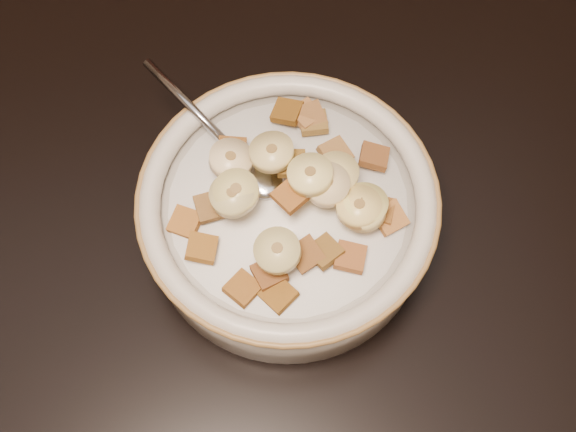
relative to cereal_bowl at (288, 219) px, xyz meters
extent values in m
cylinder|color=#BDB7A9|center=(0.00, 0.00, 0.00)|extent=(0.21, 0.21, 0.05)
cylinder|color=white|center=(0.00, 0.00, 0.02)|extent=(0.17, 0.17, 0.00)
ellipsoid|color=#9497A2|center=(-0.02, 0.03, 0.03)|extent=(0.06, 0.06, 0.01)
cube|color=#9B672B|center=(0.07, -0.02, 0.03)|extent=(0.03, 0.03, 0.01)
cube|color=olive|center=(0.03, 0.06, 0.03)|extent=(0.02, 0.02, 0.01)
cube|color=brown|center=(0.04, -0.05, 0.03)|extent=(0.03, 0.03, 0.01)
cube|color=brown|center=(0.01, 0.07, 0.03)|extent=(0.03, 0.03, 0.01)
cube|color=brown|center=(-0.01, -0.07, 0.03)|extent=(0.03, 0.03, 0.01)
cube|color=brown|center=(0.00, -0.01, 0.05)|extent=(0.03, 0.03, 0.01)
cube|color=brown|center=(-0.02, -0.05, 0.03)|extent=(0.03, 0.03, 0.01)
cube|color=brown|center=(0.07, 0.03, 0.03)|extent=(0.03, 0.03, 0.01)
cube|color=brown|center=(-0.06, -0.03, 0.03)|extent=(0.03, 0.02, 0.01)
cube|color=brown|center=(0.06, -0.02, 0.03)|extent=(0.03, 0.03, 0.01)
cube|color=#9C5E34|center=(0.02, 0.07, 0.03)|extent=(0.03, 0.03, 0.01)
cube|color=brown|center=(-0.07, -0.01, 0.03)|extent=(0.03, 0.03, 0.01)
cube|color=brown|center=(-0.05, 0.00, 0.03)|extent=(0.02, 0.02, 0.01)
cube|color=brown|center=(0.01, -0.04, 0.04)|extent=(0.03, 0.03, 0.01)
cube|color=brown|center=(0.01, 0.02, 0.05)|extent=(0.02, 0.02, 0.01)
cube|color=olive|center=(0.04, 0.03, 0.03)|extent=(0.03, 0.03, 0.01)
cube|color=brown|center=(0.02, 0.07, 0.03)|extent=(0.02, 0.03, 0.01)
cube|color=brown|center=(0.02, -0.04, 0.03)|extent=(0.03, 0.03, 0.01)
cube|color=brown|center=(-0.04, 0.04, 0.04)|extent=(0.02, 0.02, 0.01)
cube|color=#9A6123|center=(-0.04, -0.06, 0.03)|extent=(0.03, 0.03, 0.01)
cylinder|color=#D4BB74|center=(0.03, 0.01, 0.05)|extent=(0.04, 0.04, 0.01)
cylinder|color=#F9E285|center=(-0.01, 0.03, 0.06)|extent=(0.04, 0.04, 0.02)
cylinder|color=#D7C373|center=(-0.01, -0.05, 0.05)|extent=(0.04, 0.04, 0.01)
cylinder|color=#FCE1A7|center=(-0.04, 0.03, 0.05)|extent=(0.04, 0.04, 0.02)
cylinder|color=#FFEB98|center=(0.02, 0.00, 0.06)|extent=(0.04, 0.04, 0.01)
cylinder|color=#D1BB76|center=(-0.04, 0.00, 0.05)|extent=(0.04, 0.04, 0.01)
cylinder|color=#F7E68A|center=(0.05, -0.02, 0.04)|extent=(0.04, 0.04, 0.01)
cylinder|color=#EAC473|center=(0.05, -0.02, 0.05)|extent=(0.03, 0.03, 0.01)
cylinder|color=#DCD183|center=(-0.04, 0.00, 0.06)|extent=(0.04, 0.04, 0.01)
cylinder|color=beige|center=(0.03, 0.00, 0.05)|extent=(0.04, 0.04, 0.01)
cylinder|color=#F2DF7B|center=(0.05, -0.02, 0.05)|extent=(0.04, 0.04, 0.01)
camera|label=1|loc=(-0.03, -0.25, 0.54)|focal=50.00mm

